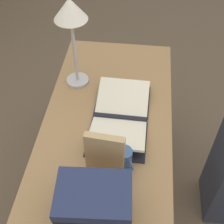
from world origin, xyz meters
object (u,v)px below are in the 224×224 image
at_px(open_book, 120,116).
at_px(reading_lamp, 71,17).
at_px(book_standing_upright, 105,154).
at_px(coffee_mug, 124,159).
at_px(book_stack_tall, 94,203).

distance_m(open_book, reading_lamp, 0.54).
bearing_deg(book_standing_upright, coffee_mug, -62.17).
height_order(book_standing_upright, reading_lamp, reading_lamp).
bearing_deg(reading_lamp, book_stack_tall, -164.20).
relative_size(book_stack_tall, coffee_mug, 2.79).
height_order(open_book, book_standing_upright, book_standing_upright).
bearing_deg(reading_lamp, open_book, -133.85).
relative_size(open_book, book_stack_tall, 1.76).
distance_m(book_stack_tall, book_standing_upright, 0.21).
height_order(open_book, book_stack_tall, book_stack_tall).
xyz_separation_m(open_book, book_standing_upright, (-0.31, 0.04, 0.10)).
height_order(book_stack_tall, coffee_mug, book_stack_tall).
distance_m(open_book, book_stack_tall, 0.53).
bearing_deg(coffee_mug, open_book, 8.93).
relative_size(open_book, coffee_mug, 4.90).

